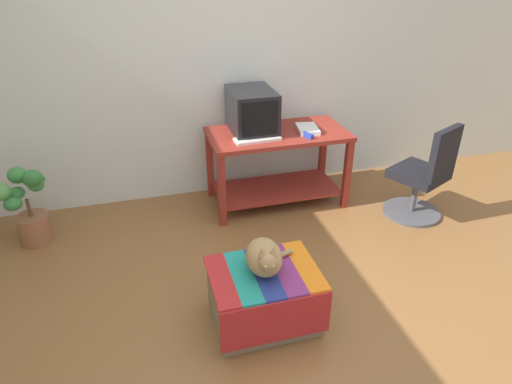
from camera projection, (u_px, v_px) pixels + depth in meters
ground_plane at (282, 327)px, 2.89m from camera, size 14.00×14.00×0.00m
back_wall at (213, 59)px, 4.00m from camera, size 8.00×0.10×2.60m
desk at (277, 155)px, 4.12m from camera, size 1.26×0.65×0.71m
tv_monitor at (252, 111)px, 3.95m from camera, size 0.38×0.53×0.38m
keyboard at (257, 139)px, 3.83m from camera, size 0.41×0.18×0.02m
book at (307, 129)px, 4.03m from camera, size 0.22×0.29×0.04m
ottoman_with_blanket at (264, 297)px, 2.85m from camera, size 0.68×0.54×0.40m
cat at (265, 257)px, 2.72m from camera, size 0.36×0.35×0.26m
potted_plant at (28, 208)px, 3.60m from camera, size 0.38×0.40×0.68m
office_chair at (424, 178)px, 3.92m from camera, size 0.56×0.56×0.89m
stapler at (308, 135)px, 3.89m from camera, size 0.08×0.12×0.04m
pen at (315, 126)px, 4.15m from camera, size 0.02×0.14×0.01m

